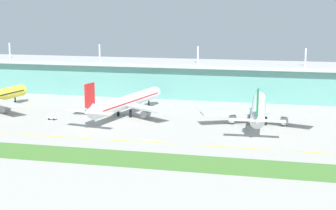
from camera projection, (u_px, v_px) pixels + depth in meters
name	position (u px, v px, depth m)	size (l,w,h in m)	color
ground_plane	(150.00, 142.00, 193.04)	(600.00, 600.00, 0.00)	#A8A59E
terminal_building	(199.00, 79.00, 288.81)	(288.00, 34.00, 28.06)	#5B9E93
airliner_near_middle	(126.00, 102.00, 236.73)	(47.88, 67.55, 18.90)	white
airliner_far_middle	(258.00, 109.00, 220.69)	(48.74, 63.27, 18.90)	silver
taxiway_stripe_mid_west	(56.00, 136.00, 200.63)	(28.00, 0.70, 0.04)	yellow
taxiway_stripe_centre	(141.00, 142.00, 192.79)	(28.00, 0.70, 0.04)	yellow
taxiway_stripe_mid_east	(234.00, 147.00, 184.94)	(28.00, 0.70, 0.04)	yellow
taxiway_stripe_east	(334.00, 154.00, 177.10)	(28.00, 0.70, 0.04)	yellow
grass_verge	(131.00, 159.00, 170.97)	(300.00, 18.00, 0.10)	#477A33
baggage_cart	(52.00, 117.00, 230.08)	(3.68, 2.13, 2.48)	silver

